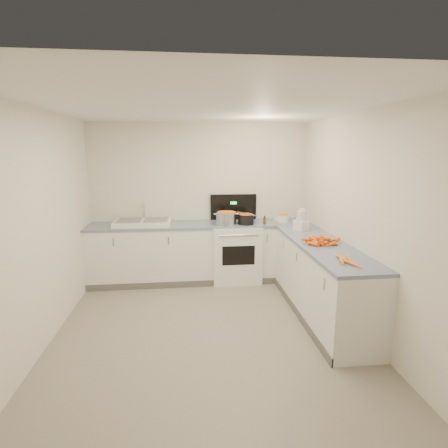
{
  "coord_description": "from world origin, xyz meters",
  "views": [
    {
      "loc": [
        -0.22,
        -3.69,
        2.07
      ],
      "look_at": [
        0.3,
        1.1,
        1.05
      ],
      "focal_mm": 28.0,
      "sensor_mm": 36.0,
      "label": 1
    }
  ],
  "objects": [
    {
      "name": "ceiling",
      "position": [
        0.0,
        0.0,
        2.5
      ],
      "size": [
        3.5,
        4.0,
        0.0
      ],
      "primitive_type": null,
      "rotation": [
        3.14,
        0.0,
        0.0
      ],
      "color": "silver",
      "rests_on": "ground"
    },
    {
      "name": "wooden_spoon",
      "position": [
        0.69,
        1.56,
        1.11
      ],
      "size": [
        0.24,
        0.35,
        0.02
      ],
      "primitive_type": "cylinder",
      "rotation": [
        1.57,
        0.0,
        0.58
      ],
      "color": "#AD7A47",
      "rests_on": "black_pot"
    },
    {
      "name": "food_processor",
      "position": [
        1.42,
        1.09,
        1.08
      ],
      "size": [
        0.21,
        0.23,
        0.31
      ],
      "color": "white",
      "rests_on": "counter_right"
    },
    {
      "name": "mixing_bowl",
      "position": [
        1.31,
        1.72,
        0.99
      ],
      "size": [
        0.25,
        0.25,
        0.11
      ],
      "primitive_type": "cylinder",
      "rotation": [
        0.0,
        0.0,
        0.07
      ],
      "color": "white",
      "rests_on": "counter_back"
    },
    {
      "name": "steel_pot",
      "position": [
        0.38,
        1.54,
        1.03
      ],
      "size": [
        0.36,
        0.36,
        0.22
      ],
      "primitive_type": "cylinder",
      "rotation": [
        0.0,
        0.0,
        0.2
      ],
      "color": "silver",
      "rests_on": "stove"
    },
    {
      "name": "counter_back",
      "position": [
        0.0,
        1.7,
        0.47
      ],
      "size": [
        3.5,
        0.62,
        0.94
      ],
      "color": "white",
      "rests_on": "ground"
    },
    {
      "name": "peeled_carrots",
      "position": [
        1.41,
        -0.45,
        0.96
      ],
      "size": [
        0.19,
        0.43,
        0.04
      ],
      "color": "orange",
      "rests_on": "counter_right"
    },
    {
      "name": "wall_right",
      "position": [
        1.75,
        0.0,
        1.25
      ],
      "size": [
        0.0,
        4.0,
        2.5
      ],
      "primitive_type": null,
      "rotation": [
        1.57,
        0.0,
        -1.57
      ],
      "color": "silver",
      "rests_on": "ground"
    },
    {
      "name": "counter_right",
      "position": [
        1.45,
        0.3,
        0.47
      ],
      "size": [
        0.62,
        2.2,
        0.94
      ],
      "color": "white",
      "rests_on": "ground"
    },
    {
      "name": "floor",
      "position": [
        0.0,
        0.0,
        0.0
      ],
      "size": [
        3.5,
        4.0,
        0.0
      ],
      "primitive_type": null,
      "color": "gray",
      "rests_on": "ground"
    },
    {
      "name": "wall_back",
      "position": [
        0.0,
        2.0,
        1.25
      ],
      "size": [
        3.5,
        0.0,
        2.5
      ],
      "primitive_type": null,
      "rotation": [
        1.57,
        0.0,
        0.0
      ],
      "color": "silver",
      "rests_on": "ground"
    },
    {
      "name": "peelings",
      "position": [
        -1.09,
        1.71,
        1.02
      ],
      "size": [
        0.25,
        0.24,
        0.01
      ],
      "color": "tan",
      "rests_on": "sink"
    },
    {
      "name": "spice_jar",
      "position": [
        1.13,
        1.44,
        0.98
      ],
      "size": [
        0.05,
        0.05,
        0.08
      ],
      "primitive_type": "cylinder",
      "color": "#E5B266",
      "rests_on": "counter_back"
    },
    {
      "name": "carrot_pile",
      "position": [
        1.41,
        0.33,
        0.97
      ],
      "size": [
        0.49,
        0.46,
        0.09
      ],
      "color": "orange",
      "rests_on": "counter_right"
    },
    {
      "name": "extract_bottle",
      "position": [
        0.98,
        1.53,
        0.99
      ],
      "size": [
        0.04,
        0.04,
        0.11
      ],
      "primitive_type": "cylinder",
      "color": "#593319",
      "rests_on": "counter_back"
    },
    {
      "name": "wall_left",
      "position": [
        -1.75,
        0.0,
        1.25
      ],
      "size": [
        0.0,
        4.0,
        2.5
      ],
      "primitive_type": null,
      "rotation": [
        1.57,
        0.0,
        1.57
      ],
      "color": "silver",
      "rests_on": "ground"
    },
    {
      "name": "black_pot",
      "position": [
        0.69,
        1.56,
        1.01
      ],
      "size": [
        0.3,
        0.3,
        0.18
      ],
      "primitive_type": "cylinder",
      "rotation": [
        0.0,
        0.0,
        0.23
      ],
      "color": "black",
      "rests_on": "stove"
    },
    {
      "name": "sink",
      "position": [
        -0.9,
        1.7,
        0.98
      ],
      "size": [
        0.86,
        0.52,
        0.31
      ],
      "color": "white",
      "rests_on": "counter_back"
    },
    {
      "name": "wall_front",
      "position": [
        0.0,
        -2.0,
        1.25
      ],
      "size": [
        3.5,
        0.0,
        2.5
      ],
      "primitive_type": null,
      "rotation": [
        -1.57,
        0.0,
        0.0
      ],
      "color": "silver",
      "rests_on": "ground"
    },
    {
      "name": "stove",
      "position": [
        0.55,
        1.69,
        0.47
      ],
      "size": [
        0.76,
        0.65,
        1.36
      ],
      "color": "white",
      "rests_on": "ground"
    }
  ]
}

